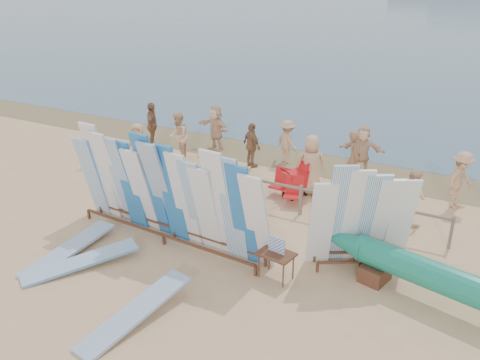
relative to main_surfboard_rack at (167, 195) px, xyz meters
The scene contains 24 objects.
ground 1.37m from the main_surfboard_rack, ahead, with size 160.00×160.00×0.00m, color tan.
wet_sand_strip 7.27m from the main_surfboard_rack, 86.50° to the left, with size 40.00×2.60×0.01m, color olive.
fence 3.05m from the main_surfboard_rack, 81.56° to the left, with size 12.08×0.08×0.90m.
main_surfboard_rack is the anchor object (origin of this frame).
side_surfboard_rack 4.74m from the main_surfboard_rack, 13.11° to the left, with size 2.34×1.69×2.71m.
outrigger_canoe 7.05m from the main_surfboard_rack, ahead, with size 7.04×2.33×1.01m.
vendor_table 3.28m from the main_surfboard_rack, ahead, with size 0.88×0.69×1.05m.
flat_board_e 2.64m from the main_surfboard_rack, 119.25° to the right, with size 0.56×2.70×0.07m, color white.
flat_board_b 3.48m from the main_surfboard_rack, 66.76° to the right, with size 0.56×2.70×0.07m, color #7D9EC8.
flat_board_a 2.80m from the main_surfboard_rack, 136.34° to the right, with size 0.56×2.70×0.07m, color #7D9EC8.
beach_chair_left 4.13m from the main_surfboard_rack, 59.57° to the left, with size 0.66×0.68×0.86m.
beach_chair_right 4.27m from the main_surfboard_rack, 70.41° to the left, with size 0.58×0.60×0.84m.
stroller 4.51m from the main_surfboard_rack, 65.40° to the left, with size 0.80×0.93×1.07m.
beachgoer_4 5.65m from the main_surfboard_rack, 94.51° to the left, with size 0.93×0.40×1.59m, color #8C6042.
beachgoer_7 6.50m from the main_surfboard_rack, 61.21° to the left, with size 0.67×0.37×1.83m, color #8C6042.
beachgoer_9 8.41m from the main_surfboard_rack, 41.29° to the left, with size 1.11×0.46×1.72m, color tan.
beachgoer_extra_1 7.37m from the main_surfboard_rack, 129.94° to the left, with size 1.04×0.45×1.78m, color #8C6042.
beachgoer_0 5.16m from the main_surfboard_rack, 136.39° to the left, with size 0.82×0.39×1.67m, color tan.
beachgoer_5 7.59m from the main_surfboard_rack, 66.06° to the left, with size 1.52×0.49×1.64m, color beige.
beachgoer_8 6.60m from the main_surfboard_rack, 36.60° to the left, with size 0.77×0.37×1.59m, color beige.
beachgoer_2 5.89m from the main_surfboard_rack, 121.68° to the left, with size 0.86×0.41×1.78m, color beige.
beachgoer_6 4.96m from the main_surfboard_rack, 64.17° to the left, with size 0.92×0.44×1.89m, color tan.
beachgoer_3 6.60m from the main_surfboard_rack, 85.74° to the left, with size 1.02×0.42×1.57m, color tan.
beachgoer_11 7.05m from the main_surfboard_rack, 110.55° to the left, with size 1.61×0.52×1.74m, color beige.
Camera 1 is at (6.53, -9.22, 6.61)m, focal length 38.00 mm.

